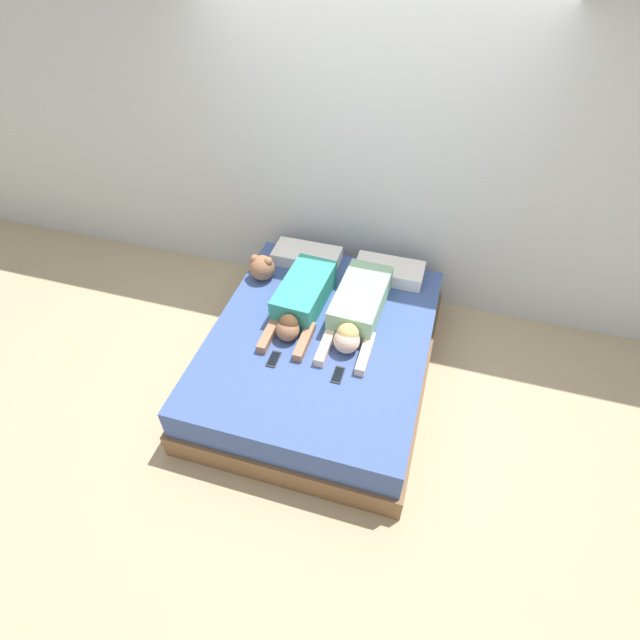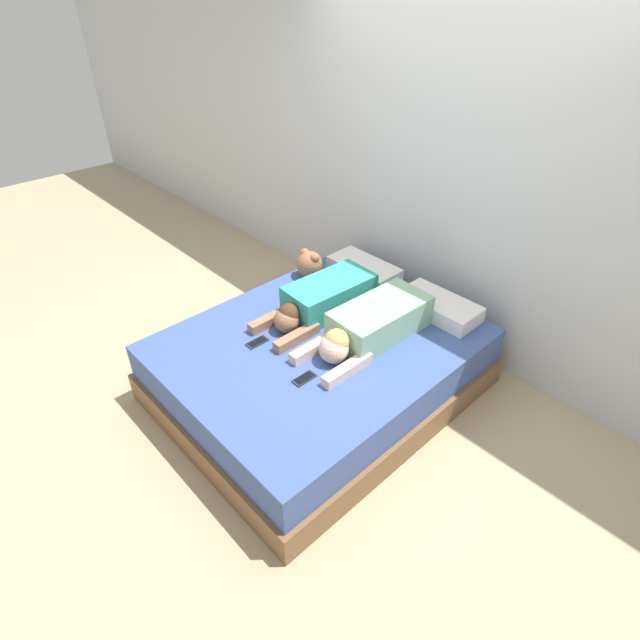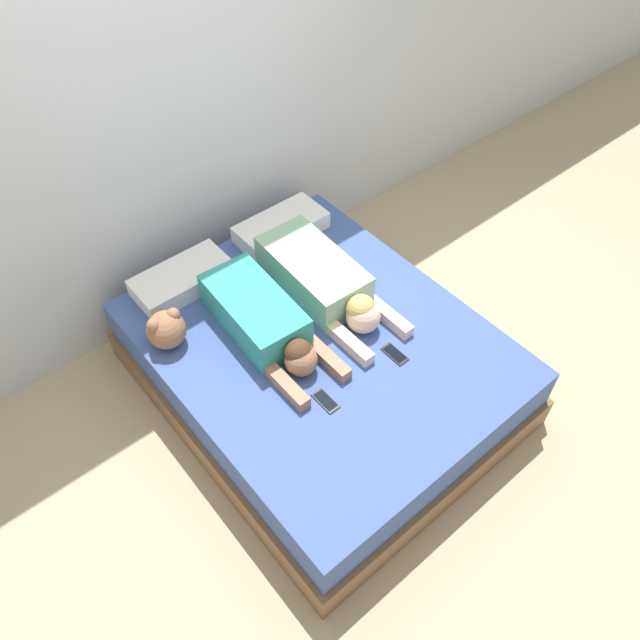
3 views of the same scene
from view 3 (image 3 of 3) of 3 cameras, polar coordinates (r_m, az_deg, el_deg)
ground_plane at (r=3.83m, az=-0.00°, el=-6.12°), size 12.00×12.00×0.00m
wall_back at (r=3.70m, az=-12.45°, el=17.85°), size 12.00×0.06×2.60m
bed at (r=3.65m, az=-0.00°, el=-4.03°), size 1.69×2.07×0.47m
pillow_head_left at (r=3.78m, az=-12.45°, el=3.66°), size 0.58×0.29×0.12m
pillow_head_right at (r=4.04m, az=-3.57°, el=8.46°), size 0.58×0.29×0.12m
person_left at (r=3.41m, az=-5.17°, el=-0.11°), size 0.36×0.96×0.23m
person_right at (r=3.61m, az=0.32°, el=3.58°), size 0.38×1.02×0.23m
cell_phone_left at (r=3.20m, az=0.50°, el=-7.39°), size 0.07×0.15×0.01m
cell_phone_right at (r=3.41m, az=6.84°, el=-3.11°), size 0.07×0.15×0.01m
plush_toy at (r=3.45m, az=-13.90°, el=-0.80°), size 0.22×0.22×0.23m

